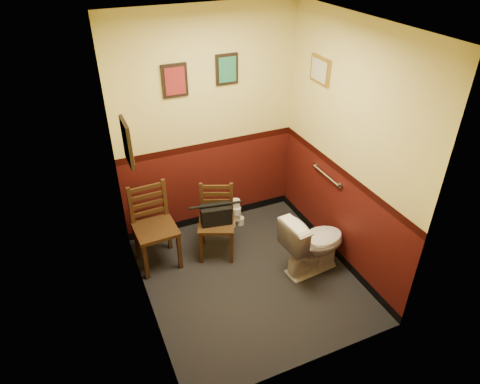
{
  "coord_description": "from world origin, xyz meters",
  "views": [
    {
      "loc": [
        -1.5,
        -3.18,
        3.4
      ],
      "look_at": [
        0.0,
        0.25,
        1.0
      ],
      "focal_mm": 32.0,
      "sensor_mm": 36.0,
      "label": 1
    }
  ],
  "objects": [
    {
      "name": "toilet",
      "position": [
        0.72,
        -0.14,
        0.37
      ],
      "size": [
        0.79,
        0.49,
        0.73
      ],
      "primitive_type": "imported",
      "rotation": [
        0.0,
        0.0,
        1.67
      ],
      "color": "white",
      "rests_on": "floor"
    },
    {
      "name": "floor",
      "position": [
        0.0,
        0.0,
        0.0
      ],
      "size": [
        2.2,
        2.4,
        0.0
      ],
      "primitive_type": "cube",
      "color": "black",
      "rests_on": "ground"
    },
    {
      "name": "wall_back",
      "position": [
        0.0,
        1.2,
        1.35
      ],
      "size": [
        2.2,
        0.0,
        2.7
      ],
      "primitive_type": "cube",
      "rotation": [
        1.57,
        0.0,
        0.0
      ],
      "color": "#42100C",
      "rests_on": "ground"
    },
    {
      "name": "grab_bar",
      "position": [
        1.07,
        0.25,
        0.95
      ],
      "size": [
        0.05,
        0.56,
        0.06
      ],
      "color": "silver",
      "rests_on": "wall_right"
    },
    {
      "name": "handbag",
      "position": [
        -0.17,
        0.55,
        0.57
      ],
      "size": [
        0.37,
        0.23,
        0.25
      ],
      "rotation": [
        0.0,
        0.0,
        -0.18
      ],
      "color": "black",
      "rests_on": "chair_right"
    },
    {
      "name": "framed_print_back_b",
      "position": [
        0.25,
        1.18,
        2.0
      ],
      "size": [
        0.26,
        0.04,
        0.34
      ],
      "color": "black",
      "rests_on": "wall_back"
    },
    {
      "name": "ceiling",
      "position": [
        0.0,
        0.0,
        2.7
      ],
      "size": [
        2.2,
        2.4,
        0.0
      ],
      "primitive_type": "cube",
      "rotation": [
        3.14,
        0.0,
        0.0
      ],
      "color": "silver",
      "rests_on": "ground"
    },
    {
      "name": "wall_left",
      "position": [
        -1.1,
        0.0,
        1.35
      ],
      "size": [
        0.0,
        2.4,
        2.7
      ],
      "primitive_type": "cube",
      "rotation": [
        1.57,
        0.0,
        1.57
      ],
      "color": "#42100C",
      "rests_on": "ground"
    },
    {
      "name": "framed_print_right",
      "position": [
        1.08,
        0.6,
        2.05
      ],
      "size": [
        0.04,
        0.34,
        0.28
      ],
      "color": "olive",
      "rests_on": "wall_right"
    },
    {
      "name": "wall_front",
      "position": [
        0.0,
        -1.2,
        1.35
      ],
      "size": [
        2.2,
        0.0,
        2.7
      ],
      "primitive_type": "cube",
      "rotation": [
        -1.57,
        0.0,
        0.0
      ],
      "color": "#42100C",
      "rests_on": "ground"
    },
    {
      "name": "chair_left",
      "position": [
        -0.85,
        0.7,
        0.49
      ],
      "size": [
        0.47,
        0.47,
        0.97
      ],
      "rotation": [
        0.0,
        0.0,
        0.04
      ],
      "color": "#412813",
      "rests_on": "floor"
    },
    {
      "name": "wall_right",
      "position": [
        1.1,
        0.0,
        1.35
      ],
      "size": [
        0.0,
        2.4,
        2.7
      ],
      "primitive_type": "cube",
      "rotation": [
        1.57,
        0.0,
        -1.57
      ],
      "color": "#42100C",
      "rests_on": "ground"
    },
    {
      "name": "tp_stack",
      "position": [
        0.25,
        0.96,
        0.17
      ],
      "size": [
        0.23,
        0.14,
        0.39
      ],
      "color": "silver",
      "rests_on": "floor"
    },
    {
      "name": "toilet_brush",
      "position": [
        0.94,
        -0.05,
        0.07
      ],
      "size": [
        0.13,
        0.13,
        0.45
      ],
      "color": "silver",
      "rests_on": "floor"
    },
    {
      "name": "chair_right",
      "position": [
        -0.15,
        0.59,
        0.44
      ],
      "size": [
        0.53,
        0.53,
        0.87
      ],
      "rotation": [
        0.0,
        0.0,
        -0.41
      ],
      "color": "#412813",
      "rests_on": "floor"
    },
    {
      "name": "framed_print_back_a",
      "position": [
        -0.35,
        1.18,
        1.95
      ],
      "size": [
        0.28,
        0.04,
        0.36
      ],
      "color": "black",
      "rests_on": "wall_back"
    },
    {
      "name": "framed_print_left",
      "position": [
        -1.08,
        0.1,
        1.85
      ],
      "size": [
        0.04,
        0.3,
        0.38
      ],
      "color": "black",
      "rests_on": "wall_left"
    }
  ]
}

